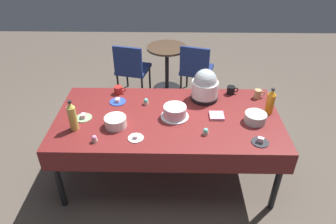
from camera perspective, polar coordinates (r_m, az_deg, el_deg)
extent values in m
plane|color=brown|center=(3.53, 0.00, -10.84)|extent=(9.00, 9.00, 0.00)
cube|color=maroon|center=(3.05, 0.00, -1.09)|extent=(2.20, 1.10, 0.04)
cylinder|color=black|center=(3.13, -19.59, -11.45)|extent=(0.06, 0.06, 0.71)
cylinder|color=black|center=(3.10, 19.48, -11.96)|extent=(0.06, 0.06, 0.71)
cylinder|color=black|center=(3.81, -15.41, -1.44)|extent=(0.06, 0.06, 0.71)
cylinder|color=black|center=(3.78, 15.79, -1.77)|extent=(0.06, 0.06, 0.71)
cube|color=maroon|center=(2.70, -0.21, -9.67)|extent=(2.20, 0.01, 0.18)
cube|color=maroon|center=(3.57, 0.16, 2.50)|extent=(2.20, 0.01, 0.18)
cylinder|color=silver|center=(3.03, 1.25, -0.80)|extent=(0.28, 0.28, 0.01)
cylinder|color=beige|center=(3.00, 1.26, 0.09)|extent=(0.23, 0.23, 0.10)
cylinder|color=silver|center=(2.97, 1.28, 0.96)|extent=(0.22, 0.22, 0.01)
cylinder|color=black|center=(3.33, 6.66, 2.73)|extent=(0.29, 0.29, 0.04)
cylinder|color=white|center=(3.28, 6.78, 4.26)|extent=(0.28, 0.28, 0.17)
sphere|color=#B2BCC1|center=(3.23, 6.90, 5.81)|extent=(0.24, 0.24, 0.24)
cylinder|color=#B2C6BC|center=(3.06, 15.77, -1.01)|extent=(0.21, 0.21, 0.09)
cylinder|color=silver|center=(2.93, -9.63, -1.78)|extent=(0.20, 0.20, 0.10)
cylinder|color=#2D4CB2|center=(3.30, -9.23, 1.89)|extent=(0.17, 0.17, 0.01)
cube|color=beige|center=(3.29, -9.26, 2.20)|extent=(0.05, 0.06, 0.03)
cylinder|color=white|center=(2.78, -5.95, -4.78)|extent=(0.14, 0.14, 0.01)
cube|color=beige|center=(2.77, -5.98, -4.46)|extent=(0.04, 0.05, 0.03)
cylinder|color=#2D2D33|center=(2.84, 16.59, -5.35)|extent=(0.15, 0.15, 0.01)
cube|color=beige|center=(2.82, 16.67, -4.93)|extent=(0.06, 0.06, 0.05)
cylinder|color=#8CA87F|center=(3.12, -15.24, -1.03)|extent=(0.16, 0.16, 0.01)
cube|color=beige|center=(3.11, -15.31, -0.67)|extent=(0.04, 0.06, 0.04)
cylinder|color=beige|center=(3.23, -4.07, 1.69)|extent=(0.05, 0.05, 0.03)
sphere|color=#6BC6B2|center=(3.21, -4.10, 2.12)|extent=(0.05, 0.05, 0.05)
cylinder|color=beige|center=(2.82, 6.91, -3.87)|extent=(0.05, 0.05, 0.03)
sphere|color=#6BC6B2|center=(2.80, 6.95, -3.40)|extent=(0.05, 0.05, 0.05)
cylinder|color=beige|center=(2.80, -13.35, -5.09)|extent=(0.05, 0.05, 0.03)
sphere|color=pink|center=(2.78, -13.43, -4.63)|extent=(0.05, 0.05, 0.05)
cylinder|color=gold|center=(2.94, -17.11, -1.12)|extent=(0.08, 0.08, 0.24)
cone|color=gold|center=(2.86, -17.58, 1.22)|extent=(0.07, 0.07, 0.05)
cylinder|color=black|center=(2.84, -17.70, 1.80)|extent=(0.04, 0.04, 0.02)
cylinder|color=orange|center=(3.20, 18.26, 1.45)|extent=(0.08, 0.08, 0.21)
cone|color=orange|center=(3.13, 18.67, 3.44)|extent=(0.07, 0.07, 0.05)
cylinder|color=black|center=(3.12, 18.79, 3.98)|extent=(0.04, 0.04, 0.02)
cylinder|color=black|center=(3.46, 11.47, 3.97)|extent=(0.09, 0.09, 0.09)
torus|color=black|center=(3.47, 12.38, 4.01)|extent=(0.06, 0.01, 0.06)
cylinder|color=#B2231E|center=(3.44, -9.14, 4.02)|extent=(0.09, 0.09, 0.08)
torus|color=#B2231E|center=(3.43, -8.21, 4.08)|extent=(0.05, 0.01, 0.05)
cylinder|color=tan|center=(3.45, 16.16, 3.23)|extent=(0.07, 0.07, 0.09)
torus|color=tan|center=(3.46, 16.94, 3.28)|extent=(0.06, 0.01, 0.06)
cube|color=pink|center=(3.06, 8.95, -0.72)|extent=(0.14, 0.14, 0.02)
cube|color=navy|center=(4.72, -6.38, 7.87)|extent=(0.53, 0.53, 0.05)
cube|color=navy|center=(4.45, -7.42, 9.35)|extent=(0.42, 0.13, 0.40)
cylinder|color=black|center=(4.92, -3.38, 6.26)|extent=(0.04, 0.04, 0.40)
cylinder|color=black|center=(5.04, -7.54, 6.70)|extent=(0.04, 0.04, 0.40)
cylinder|color=black|center=(4.60, -4.76, 4.11)|extent=(0.04, 0.04, 0.40)
cylinder|color=black|center=(4.73, -9.15, 4.63)|extent=(0.04, 0.04, 0.40)
cube|color=navy|center=(4.69, 5.32, 7.79)|extent=(0.54, 0.54, 0.05)
cube|color=navy|center=(4.42, 4.90, 9.32)|extent=(0.41, 0.15, 0.40)
cylinder|color=black|center=(4.93, 7.83, 6.05)|extent=(0.04, 0.04, 0.40)
cylinder|color=black|center=(4.99, 3.53, 6.69)|extent=(0.04, 0.04, 0.40)
cylinder|color=black|center=(4.60, 6.97, 3.94)|extent=(0.04, 0.04, 0.40)
cylinder|color=black|center=(4.67, 2.38, 4.66)|extent=(0.04, 0.04, 0.40)
cylinder|color=#473323|center=(4.70, -0.20, 11.74)|extent=(0.60, 0.60, 0.03)
cylinder|color=black|center=(4.84, -0.19, 7.91)|extent=(0.06, 0.06, 0.67)
cylinder|color=black|center=(5.01, -0.19, 4.36)|extent=(0.44, 0.44, 0.02)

